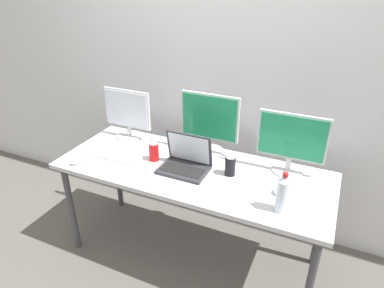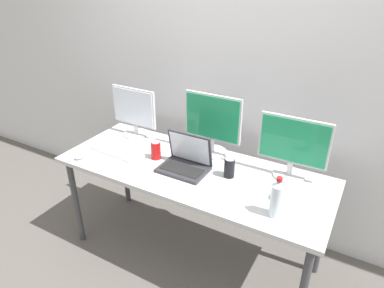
% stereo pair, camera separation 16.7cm
% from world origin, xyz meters
% --- Properties ---
extents(ground_plane, '(16.00, 16.00, 0.00)m').
position_xyz_m(ground_plane, '(0.00, 0.00, 0.00)').
color(ground_plane, '#5B5651').
extents(wall_back, '(7.00, 0.08, 2.60)m').
position_xyz_m(wall_back, '(0.00, 0.59, 1.30)').
color(wall_back, silver).
rests_on(wall_back, ground).
extents(work_desk, '(1.77, 0.68, 0.74)m').
position_xyz_m(work_desk, '(0.00, 0.00, 0.68)').
color(work_desk, '#424247').
rests_on(work_desk, ground).
extents(monitor_left, '(0.38, 0.19, 0.37)m').
position_xyz_m(monitor_left, '(-0.63, 0.23, 0.93)').
color(monitor_left, silver).
rests_on(monitor_left, work_desk).
extents(monitor_center, '(0.41, 0.21, 0.43)m').
position_xyz_m(monitor_center, '(0.01, 0.26, 0.97)').
color(monitor_center, silver).
rests_on(monitor_center, work_desk).
extents(monitor_right, '(0.42, 0.20, 0.39)m').
position_xyz_m(monitor_right, '(0.57, 0.22, 0.95)').
color(monitor_right, silver).
rests_on(monitor_right, work_desk).
extents(laptop_silver, '(0.31, 0.22, 0.23)m').
position_xyz_m(laptop_silver, '(-0.04, -0.02, 0.79)').
color(laptop_silver, '#2D2D33').
rests_on(laptop_silver, work_desk).
extents(keyboard_main, '(0.41, 0.15, 0.02)m').
position_xyz_m(keyboard_main, '(-0.55, -0.08, 0.75)').
color(keyboard_main, white).
rests_on(keyboard_main, work_desk).
extents(mouse_by_keyboard, '(0.06, 0.11, 0.03)m').
position_xyz_m(mouse_by_keyboard, '(-0.73, -0.24, 0.76)').
color(mouse_by_keyboard, silver).
rests_on(mouse_by_keyboard, work_desk).
extents(mouse_by_laptop, '(0.06, 0.10, 0.03)m').
position_xyz_m(mouse_by_laptop, '(0.56, -0.03, 0.76)').
color(mouse_by_laptop, silver).
rests_on(mouse_by_laptop, work_desk).
extents(water_bottle, '(0.07, 0.07, 0.24)m').
position_xyz_m(water_bottle, '(0.61, -0.19, 0.85)').
color(water_bottle, silver).
rests_on(water_bottle, work_desk).
extents(soda_can_near_keyboard, '(0.07, 0.07, 0.13)m').
position_xyz_m(soda_can_near_keyboard, '(-0.28, -0.00, 0.80)').
color(soda_can_near_keyboard, red).
rests_on(soda_can_near_keyboard, work_desk).
extents(soda_can_by_laptop, '(0.07, 0.07, 0.13)m').
position_xyz_m(soda_can_by_laptop, '(0.24, 0.04, 0.80)').
color(soda_can_by_laptop, black).
rests_on(soda_can_by_laptop, work_desk).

